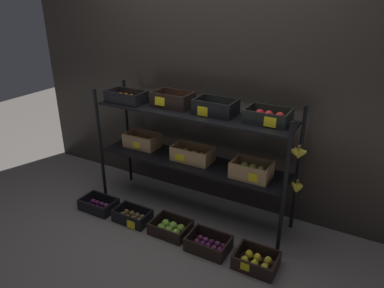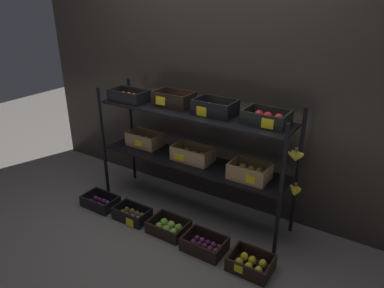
{
  "view_description": "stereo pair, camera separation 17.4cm",
  "coord_description": "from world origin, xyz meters",
  "px_view_note": "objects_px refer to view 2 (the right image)",
  "views": [
    {
      "loc": [
        1.42,
        -2.56,
        1.97
      ],
      "look_at": [
        0.0,
        0.0,
        0.71
      ],
      "focal_mm": 33.39,
      "sensor_mm": 36.0,
      "label": 1
    },
    {
      "loc": [
        1.57,
        -2.47,
        1.97
      ],
      "look_at": [
        0.0,
        0.0,
        0.71
      ],
      "focal_mm": 33.39,
      "sensor_mm": 36.0,
      "label": 2
    }
  ],
  "objects_px": {
    "crate_ground_apple_green": "(169,227)",
    "crate_ground_lemon": "(251,264)",
    "crate_ground_kiwi": "(132,215)",
    "crate_ground_right_plum": "(204,245)",
    "crate_ground_plum": "(101,202)",
    "display_rack": "(195,135)"
  },
  "relations": [
    {
      "from": "crate_ground_plum",
      "to": "crate_ground_kiwi",
      "type": "xyz_separation_m",
      "value": [
        0.41,
        0.0,
        0.0
      ]
    },
    {
      "from": "crate_ground_kiwi",
      "to": "crate_ground_right_plum",
      "type": "distance_m",
      "value": 0.79
    },
    {
      "from": "crate_ground_kiwi",
      "to": "crate_ground_apple_green",
      "type": "xyz_separation_m",
      "value": [
        0.4,
        0.03,
        -0.0
      ]
    },
    {
      "from": "display_rack",
      "to": "crate_ground_right_plum",
      "type": "distance_m",
      "value": 0.95
    },
    {
      "from": "crate_ground_kiwi",
      "to": "crate_ground_lemon",
      "type": "height_order",
      "value": "crate_ground_lemon"
    },
    {
      "from": "crate_ground_apple_green",
      "to": "crate_ground_plum",
      "type": "bearing_deg",
      "value": -177.93
    },
    {
      "from": "crate_ground_plum",
      "to": "display_rack",
      "type": "bearing_deg",
      "value": 26.93
    },
    {
      "from": "crate_ground_lemon",
      "to": "crate_ground_kiwi",
      "type": "bearing_deg",
      "value": 179.4
    },
    {
      "from": "crate_ground_plum",
      "to": "crate_ground_lemon",
      "type": "distance_m",
      "value": 1.61
    },
    {
      "from": "crate_ground_plum",
      "to": "crate_ground_apple_green",
      "type": "distance_m",
      "value": 0.81
    },
    {
      "from": "display_rack",
      "to": "crate_ground_lemon",
      "type": "height_order",
      "value": "display_rack"
    },
    {
      "from": "crate_ground_apple_green",
      "to": "crate_ground_lemon",
      "type": "bearing_deg",
      "value": -2.73
    },
    {
      "from": "display_rack",
      "to": "crate_ground_plum",
      "type": "bearing_deg",
      "value": -153.07
    },
    {
      "from": "crate_ground_apple_green",
      "to": "crate_ground_lemon",
      "type": "relative_size",
      "value": 1.03
    },
    {
      "from": "crate_ground_right_plum",
      "to": "crate_ground_lemon",
      "type": "xyz_separation_m",
      "value": [
        0.41,
        0.0,
        0.0
      ]
    },
    {
      "from": "crate_ground_kiwi",
      "to": "crate_ground_right_plum",
      "type": "height_order",
      "value": "crate_ground_right_plum"
    },
    {
      "from": "display_rack",
      "to": "crate_ground_apple_green",
      "type": "relative_size",
      "value": 5.76
    },
    {
      "from": "crate_ground_plum",
      "to": "crate_ground_lemon",
      "type": "height_order",
      "value": "crate_ground_lemon"
    },
    {
      "from": "crate_ground_kiwi",
      "to": "crate_ground_lemon",
      "type": "xyz_separation_m",
      "value": [
        1.2,
        -0.01,
        0.0
      ]
    },
    {
      "from": "display_rack",
      "to": "crate_ground_kiwi",
      "type": "xyz_separation_m",
      "value": [
        -0.42,
        -0.42,
        -0.75
      ]
    },
    {
      "from": "display_rack",
      "to": "crate_ground_kiwi",
      "type": "distance_m",
      "value": 0.96
    },
    {
      "from": "crate_ground_kiwi",
      "to": "crate_ground_lemon",
      "type": "bearing_deg",
      "value": -0.6
    }
  ]
}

